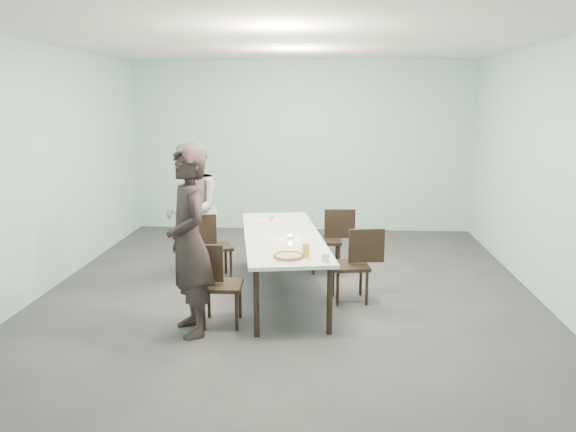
# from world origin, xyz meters

# --- Properties ---
(ground) EXTENTS (7.00, 7.00, 0.00)m
(ground) POSITION_xyz_m (0.00, 0.00, 0.00)
(ground) COLOR #333335
(ground) RESTS_ON ground
(room_shell) EXTENTS (6.02, 7.02, 3.01)m
(room_shell) POSITION_xyz_m (0.00, 0.00, 2.03)
(room_shell) COLOR #A9D5CE
(room_shell) RESTS_ON ground
(table) EXTENTS (1.32, 2.71, 0.75)m
(table) POSITION_xyz_m (-0.07, 0.02, 0.69)
(table) COLOR white
(table) RESTS_ON ground
(chair_near_left) EXTENTS (0.62, 0.44, 0.87)m
(chair_near_left) POSITION_xyz_m (-0.72, -0.94, 0.50)
(chair_near_left) COLOR black
(chair_near_left) RESTS_ON ground
(chair_far_left) EXTENTS (0.65, 0.55, 0.87)m
(chair_far_left) POSITION_xyz_m (-1.08, 0.55, 0.50)
(chair_far_left) COLOR black
(chair_far_left) RESTS_ON ground
(chair_near_right) EXTENTS (0.64, 0.48, 0.87)m
(chair_near_right) POSITION_xyz_m (0.81, -0.14, 0.50)
(chair_near_right) COLOR black
(chair_near_right) RESTS_ON ground
(chair_far_right) EXTENTS (0.63, 0.45, 0.87)m
(chair_far_right) POSITION_xyz_m (0.53, 1.01, 0.50)
(chair_far_right) COLOR black
(chair_far_right) RESTS_ON ground
(diner_near) EXTENTS (0.73, 0.83, 1.91)m
(diner_near) POSITION_xyz_m (-0.91, -1.17, 0.95)
(diner_near) COLOR black
(diner_near) RESTS_ON ground
(diner_far) EXTENTS (0.90, 1.04, 1.82)m
(diner_far) POSITION_xyz_m (-1.31, 0.66, 0.91)
(diner_far) COLOR gray
(diner_far) RESTS_ON ground
(pizza) EXTENTS (0.34, 0.34, 0.04)m
(pizza) POSITION_xyz_m (0.07, -0.96, 0.77)
(pizza) COLOR white
(pizza) RESTS_ON table
(side_plate) EXTENTS (0.18, 0.18, 0.01)m
(side_plate) POSITION_xyz_m (0.09, -0.46, 0.76)
(side_plate) COLOR white
(side_plate) RESTS_ON table
(beer_glass) EXTENTS (0.08, 0.08, 0.15)m
(beer_glass) POSITION_xyz_m (0.25, -0.94, 0.82)
(beer_glass) COLOR gold
(beer_glass) RESTS_ON table
(water_tumbler) EXTENTS (0.08, 0.08, 0.09)m
(water_tumbler) POSITION_xyz_m (0.44, -1.07, 0.80)
(water_tumbler) COLOR silver
(water_tumbler) RESTS_ON table
(tealight) EXTENTS (0.06, 0.06, 0.05)m
(tealight) POSITION_xyz_m (0.03, -0.17, 0.77)
(tealight) COLOR silver
(tealight) RESTS_ON table
(amber_tumbler) EXTENTS (0.07, 0.07, 0.08)m
(amber_tumbler) POSITION_xyz_m (-0.28, 0.79, 0.79)
(amber_tumbler) COLOR gold
(amber_tumbler) RESTS_ON table
(menu) EXTENTS (0.33, 0.27, 0.01)m
(menu) POSITION_xyz_m (-0.33, 0.83, 0.75)
(menu) COLOR silver
(menu) RESTS_ON table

